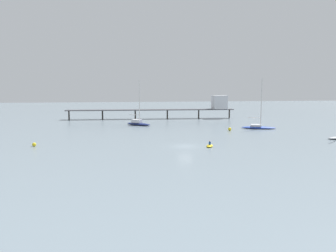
% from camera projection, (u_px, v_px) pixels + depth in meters
% --- Properties ---
extents(ground_plane, '(400.00, 400.00, 0.00)m').
position_uv_depth(ground_plane, '(185.00, 146.00, 55.76)').
color(ground_plane, slate).
extents(pier, '(57.80, 7.48, 8.03)m').
position_uv_depth(pier, '(193.00, 105.00, 108.75)').
color(pier, '#4C4C51').
rests_on(pier, ground_plane).
extents(sailboat_navy, '(7.42, 7.28, 12.84)m').
position_uv_depth(sailboat_navy, '(138.00, 123.00, 88.17)').
color(sailboat_navy, navy).
rests_on(sailboat_navy, ground_plane).
extents(sailboat_blue, '(8.96, 5.35, 13.08)m').
position_uv_depth(sailboat_blue, '(258.00, 126.00, 80.40)').
color(sailboat_blue, '#2D4CB7').
rests_on(sailboat_blue, ground_plane).
extents(dinghy_yellow, '(1.95, 2.63, 1.14)m').
position_uv_depth(dinghy_yellow, '(210.00, 146.00, 55.24)').
color(dinghy_yellow, yellow).
rests_on(dinghy_yellow, ground_plane).
extents(mooring_buoy_near, '(0.82, 0.82, 0.82)m').
position_uv_depth(mooring_buoy_near, '(230.00, 129.00, 76.49)').
color(mooring_buoy_near, yellow).
rests_on(mooring_buoy_near, ground_plane).
extents(mooring_buoy_outer, '(0.70, 0.70, 0.70)m').
position_uv_depth(mooring_buoy_outer, '(34.00, 144.00, 55.55)').
color(mooring_buoy_outer, yellow).
rests_on(mooring_buoy_outer, ground_plane).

